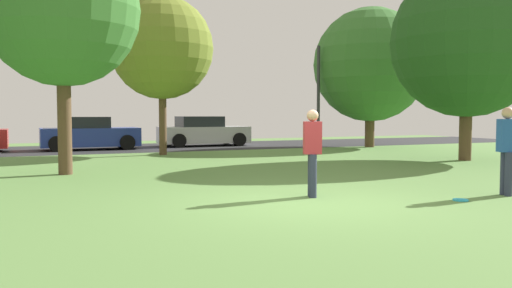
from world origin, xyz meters
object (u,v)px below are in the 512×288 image
at_px(frisbee_disc, 461,200).
at_px(birch_tree_lone, 162,48).
at_px(parked_car_blue, 89,134).
at_px(parked_car_silver, 203,132).
at_px(person_catcher, 507,147).
at_px(person_thrower, 312,149).
at_px(street_lamp_post, 318,97).
at_px(oak_tree_left, 62,10).
at_px(maple_tree_near, 467,41).
at_px(maple_tree_far, 370,65).

bearing_deg(frisbee_disc, birch_tree_lone, 100.48).
relative_size(parked_car_blue, parked_car_silver, 0.96).
bearing_deg(person_catcher, parked_car_blue, -49.68).
bearing_deg(person_thrower, street_lamp_post, 80.00).
relative_size(oak_tree_left, birch_tree_lone, 1.03).
bearing_deg(frisbee_disc, person_catcher, 5.08).
distance_m(birch_tree_lone, person_catcher, 13.12).
distance_m(maple_tree_near, person_thrower, 10.06).
distance_m(person_thrower, person_catcher, 3.66).
bearing_deg(street_lamp_post, maple_tree_far, 0.27).
distance_m(parked_car_blue, street_lamp_post, 10.03).
xyz_separation_m(maple_tree_far, person_catcher, (-6.33, -12.95, -2.86)).
height_order(maple_tree_near, street_lamp_post, maple_tree_near).
relative_size(parked_car_blue, street_lamp_post, 0.89).
xyz_separation_m(maple_tree_near, frisbee_disc, (-6.24, -6.03, -3.87)).
height_order(birch_tree_lone, parked_car_blue, birch_tree_lone).
bearing_deg(maple_tree_far, parked_car_blue, 164.27).
xyz_separation_m(oak_tree_left, parked_car_blue, (1.60, 9.35, -3.46)).
relative_size(maple_tree_far, person_catcher, 3.86).
distance_m(person_catcher, parked_car_blue, 17.32).
height_order(maple_tree_near, birch_tree_lone, maple_tree_near).
relative_size(frisbee_disc, parked_car_silver, 0.06).
height_order(maple_tree_far, oak_tree_left, maple_tree_far).
bearing_deg(frisbee_disc, parked_car_blue, 105.25).
bearing_deg(street_lamp_post, parked_car_blue, 159.87).
xyz_separation_m(person_catcher, parked_car_blue, (-5.72, 16.35, -0.26)).
distance_m(maple_tree_far, street_lamp_post, 3.15).
height_order(person_thrower, street_lamp_post, street_lamp_post).
distance_m(maple_tree_far, maple_tree_near, 7.16).
relative_size(person_catcher, parked_car_silver, 0.40).
relative_size(maple_tree_near, parked_car_blue, 1.59).
xyz_separation_m(maple_tree_far, person_thrower, (-9.75, -11.64, -2.89)).
distance_m(birch_tree_lone, parked_car_blue, 5.70).
bearing_deg(birch_tree_lone, street_lamp_post, 5.42).
relative_size(birch_tree_lone, person_catcher, 3.55).
xyz_separation_m(person_catcher, street_lamp_post, (3.58, 12.94, 1.34)).
relative_size(oak_tree_left, street_lamp_post, 1.34).
relative_size(birch_tree_lone, parked_car_blue, 1.46).
height_order(maple_tree_far, street_lamp_post, maple_tree_far).
xyz_separation_m(birch_tree_lone, frisbee_disc, (2.29, -12.38, -3.95)).
bearing_deg(maple_tree_far, oak_tree_left, -156.41).
bearing_deg(parked_car_silver, frisbee_disc, -92.63).
bearing_deg(frisbee_disc, street_lamp_post, 69.77).
bearing_deg(frisbee_disc, person_thrower, 146.93).
bearing_deg(birch_tree_lone, person_thrower, -89.47).
height_order(birch_tree_lone, frisbee_disc, birch_tree_lone).
xyz_separation_m(frisbee_disc, street_lamp_post, (4.81, 13.05, 2.24)).
bearing_deg(parked_car_silver, maple_tree_far, -30.04).
distance_m(maple_tree_far, oak_tree_left, 14.90).
bearing_deg(person_thrower, maple_tree_far, 71.09).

